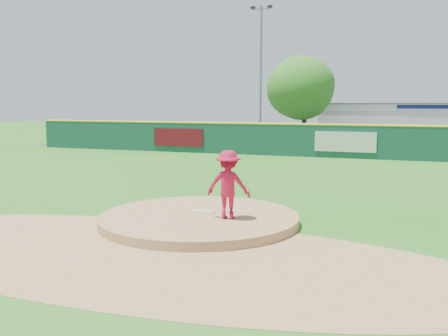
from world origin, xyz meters
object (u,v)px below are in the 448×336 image
(deciduous_tree, at_px, (305,86))
(light_pole_left, at_px, (261,69))
(pitcher, at_px, (228,185))
(van, at_px, (364,139))
(pool_building_grp, at_px, (416,123))
(playground_slide, at_px, (111,136))

(deciduous_tree, xyz_separation_m, light_pole_left, (-4.00, 2.00, 1.50))
(pitcher, height_order, van, pitcher)
(pool_building_grp, height_order, light_pole_left, light_pole_left)
(pool_building_grp, height_order, playground_slide, pool_building_grp)
(pitcher, distance_m, light_pole_left, 28.45)
(pool_building_grp, bearing_deg, deciduous_tree, -138.84)
(pitcher, height_order, pool_building_grp, pool_building_grp)
(deciduous_tree, bearing_deg, pitcher, -83.39)
(van, xyz_separation_m, deciduous_tree, (-4.39, 0.01, 3.87))
(van, relative_size, light_pole_left, 0.43)
(pitcher, relative_size, pool_building_grp, 0.12)
(pool_building_grp, relative_size, deciduous_tree, 2.07)
(deciduous_tree, distance_m, light_pole_left, 4.72)
(playground_slide, xyz_separation_m, deciduous_tree, (14.63, 3.57, 3.88))
(pitcher, relative_size, playground_slide, 0.75)
(deciduous_tree, relative_size, light_pole_left, 0.67)
(van, distance_m, light_pole_left, 10.16)
(van, distance_m, deciduous_tree, 5.85)
(pool_building_grp, bearing_deg, pitcher, -98.99)
(pitcher, bearing_deg, deciduous_tree, -88.27)
(playground_slide, distance_m, deciduous_tree, 15.55)
(van, relative_size, deciduous_tree, 0.65)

